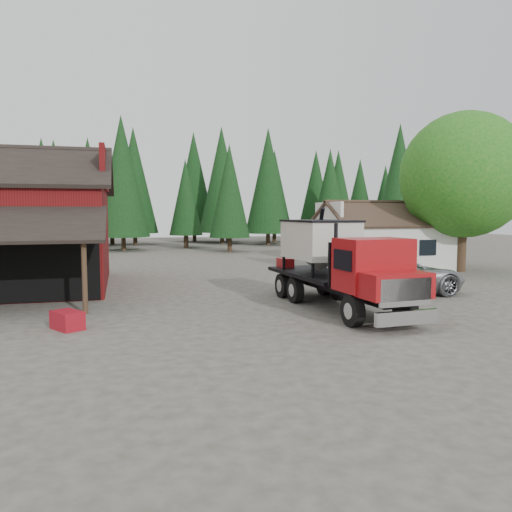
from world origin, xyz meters
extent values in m
plane|color=#474238|center=(0.00, 0.00, 0.00)|extent=(120.00, 120.00, 0.00)
cube|color=#611010|center=(-5.00, 10.00, 6.00)|extent=(0.25, 7.00, 2.00)
cylinder|color=#382619|center=(-5.60, 2.10, 1.40)|extent=(0.20, 0.20, 2.80)
cube|color=silver|center=(13.00, 13.00, 1.50)|extent=(8.00, 6.00, 3.00)
cube|color=#38281E|center=(13.00, 11.50, 3.75)|extent=(8.60, 3.42, 1.80)
cube|color=#38281E|center=(13.00, 14.50, 3.75)|extent=(8.60, 3.42, 1.80)
cube|color=silver|center=(9.00, 13.00, 3.75)|extent=(0.20, 4.20, 1.50)
cube|color=silver|center=(17.00, 13.00, 3.75)|extent=(0.20, 4.20, 1.50)
cube|color=#38281E|center=(11.50, 9.98, 1.00)|extent=(0.90, 0.06, 2.00)
cube|color=black|center=(14.50, 9.98, 1.60)|extent=(1.20, 0.06, 1.00)
cylinder|color=#382619|center=(17.00, 10.00, 1.60)|extent=(0.60, 0.60, 3.20)
sphere|color=#166217|center=(17.00, 10.00, 6.20)|extent=(8.00, 8.00, 8.00)
sphere|color=#166217|center=(15.80, 10.80, 5.00)|extent=(4.40, 4.40, 4.40)
sphere|color=#166217|center=(18.00, 9.20, 5.30)|extent=(4.80, 4.80, 4.80)
cylinder|color=#382619|center=(6.00, 30.00, 0.80)|extent=(0.44, 0.44, 1.60)
cone|color=black|center=(6.00, 30.00, 5.90)|extent=(3.96, 3.96, 9.00)
cylinder|color=#382619|center=(22.00, 26.00, 0.80)|extent=(0.44, 0.44, 1.60)
cone|color=black|center=(22.00, 26.00, 6.90)|extent=(4.84, 4.84, 11.00)
cylinder|color=#382619|center=(-4.00, 34.00, 0.80)|extent=(0.44, 0.44, 1.60)
cone|color=black|center=(-4.00, 34.00, 7.40)|extent=(5.28, 5.28, 12.00)
cylinder|color=black|center=(3.19, -2.51, 0.54)|extent=(0.42, 1.11, 1.08)
cylinder|color=black|center=(5.25, -2.36, 0.54)|extent=(0.42, 1.11, 1.08)
cylinder|color=black|center=(2.84, 2.20, 0.54)|extent=(0.42, 1.11, 1.08)
cylinder|color=black|center=(4.90, 2.35, 0.54)|extent=(0.42, 1.11, 1.08)
cylinder|color=black|center=(2.74, 3.58, 0.54)|extent=(0.42, 1.11, 1.08)
cylinder|color=black|center=(4.80, 3.73, 0.54)|extent=(0.42, 1.11, 1.08)
cube|color=black|center=(3.99, 0.71, 0.94)|extent=(1.70, 8.53, 0.39)
cube|color=silver|center=(4.33, -3.96, 0.54)|extent=(2.27, 0.34, 0.44)
cube|color=silver|center=(4.32, -3.86, 1.33)|extent=(1.87, 0.24, 0.89)
cube|color=maroon|center=(4.28, -3.27, 1.48)|extent=(2.30, 1.44, 0.84)
cube|color=maroon|center=(4.18, -2.00, 2.02)|extent=(2.48, 1.84, 1.82)
cube|color=black|center=(4.24, -2.78, 2.31)|extent=(2.07, 0.23, 0.89)
cylinder|color=black|center=(3.14, -1.18, 2.56)|extent=(0.15, 0.15, 1.77)
cube|color=black|center=(4.11, -1.01, 1.97)|extent=(2.41, 0.30, 1.58)
cube|color=black|center=(3.88, 2.08, 1.20)|extent=(2.92, 5.88, 0.16)
cube|color=beige|center=(3.88, 2.08, 2.66)|extent=(2.50, 3.41, 1.58)
cone|color=beige|center=(3.88, 2.08, 1.67)|extent=(2.32, 2.32, 0.69)
cube|color=black|center=(3.88, 2.08, 3.47)|extent=(2.60, 3.51, 0.08)
cylinder|color=black|center=(4.37, 3.50, 2.56)|extent=(0.58, 2.17, 3.01)
cube|color=maroon|center=(3.12, 4.39, 1.48)|extent=(0.65, 0.83, 0.44)
cylinder|color=silver|center=(5.27, -1.27, 0.84)|extent=(0.62, 1.02, 0.55)
imported|color=#A1A4A8|center=(8.00, 3.00, 0.93)|extent=(6.83, 3.47, 1.85)
cube|color=maroon|center=(-6.00, -0.40, 0.30)|extent=(1.19, 1.30, 0.60)
camera|label=1|loc=(-4.24, -17.53, 3.82)|focal=35.00mm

